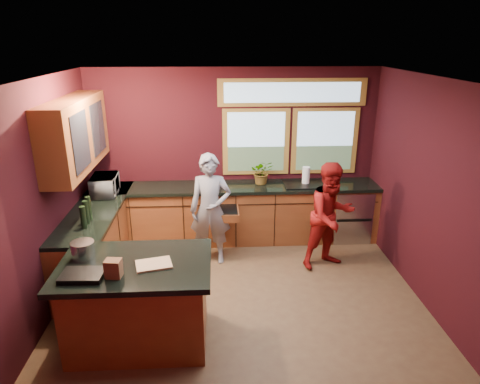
{
  "coord_description": "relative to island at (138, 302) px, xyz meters",
  "views": [
    {
      "loc": [
        -0.27,
        -4.62,
        3.12
      ],
      "look_at": [
        0.01,
        0.4,
        1.29
      ],
      "focal_mm": 32.0,
      "sensor_mm": 36.0,
      "label": 1
    }
  ],
  "objects": [
    {
      "name": "floor",
      "position": [
        1.13,
        0.72,
        -0.48
      ],
      "size": [
        4.5,
        4.5,
        0.0
      ],
      "primitive_type": "plane",
      "color": "brown",
      "rests_on": "ground"
    },
    {
      "name": "room_shell",
      "position": [
        0.53,
        1.04,
        1.32
      ],
      "size": [
        4.52,
        4.02,
        2.71
      ],
      "color": "black",
      "rests_on": "ground"
    },
    {
      "name": "back_counter",
      "position": [
        1.33,
        2.41,
        -0.01
      ],
      "size": [
        4.5,
        0.64,
        0.93
      ],
      "color": "brown",
      "rests_on": "floor"
    },
    {
      "name": "left_counter",
      "position": [
        -0.82,
        1.57,
        -0.01
      ],
      "size": [
        0.64,
        2.3,
        0.93
      ],
      "color": "brown",
      "rests_on": "floor"
    },
    {
      "name": "island",
      "position": [
        0.0,
        0.0,
        0.0
      ],
      "size": [
        1.55,
        1.05,
        0.95
      ],
      "color": "brown",
      "rests_on": "floor"
    },
    {
      "name": "person_grey",
      "position": [
        0.75,
        1.73,
        0.33
      ],
      "size": [
        0.62,
        0.43,
        1.62
      ],
      "primitive_type": "imported",
      "rotation": [
        0.0,
        0.0,
        -0.08
      ],
      "color": "slate",
      "rests_on": "floor"
    },
    {
      "name": "person_red",
      "position": [
        2.43,
        1.5,
        0.29
      ],
      "size": [
        0.91,
        0.82,
        1.54
      ],
      "primitive_type": "imported",
      "rotation": [
        0.0,
        0.0,
        0.38
      ],
      "color": "maroon",
      "rests_on": "floor"
    },
    {
      "name": "microwave",
      "position": [
        -0.79,
        2.11,
        0.6
      ],
      "size": [
        0.39,
        0.54,
        0.29
      ],
      "primitive_type": "imported",
      "rotation": [
        0.0,
        0.0,
        1.63
      ],
      "color": "#999999",
      "rests_on": "left_counter"
    },
    {
      "name": "potted_plant",
      "position": [
        1.56,
        2.47,
        0.65
      ],
      "size": [
        0.35,
        0.3,
        0.39
      ],
      "primitive_type": "imported",
      "color": "#999999",
      "rests_on": "back_counter"
    },
    {
      "name": "paper_towel",
      "position": [
        2.25,
        2.42,
        0.59
      ],
      "size": [
        0.12,
        0.12,
        0.28
      ],
      "primitive_type": "cylinder",
      "color": "white",
      "rests_on": "back_counter"
    },
    {
      "name": "cutting_board",
      "position": [
        0.2,
        -0.05,
        0.48
      ],
      "size": [
        0.4,
        0.33,
        0.02
      ],
      "primitive_type": "cube",
      "rotation": [
        0.0,
        0.0,
        0.24
      ],
      "color": "#A98056",
      "rests_on": "island"
    },
    {
      "name": "stock_pot",
      "position": [
        -0.55,
        0.15,
        0.56
      ],
      "size": [
        0.24,
        0.24,
        0.18
      ],
      "primitive_type": "cylinder",
      "color": "silver",
      "rests_on": "island"
    },
    {
      "name": "paper_bag",
      "position": [
        -0.15,
        -0.25,
        0.56
      ],
      "size": [
        0.16,
        0.14,
        0.18
      ],
      "primitive_type": "cube",
      "rotation": [
        0.0,
        0.0,
        -0.12
      ],
      "color": "brown",
      "rests_on": "island"
    },
    {
      "name": "black_tray",
      "position": [
        -0.45,
        -0.25,
        0.49
      ],
      "size": [
        0.41,
        0.3,
        0.05
      ],
      "primitive_type": "cube",
      "rotation": [
        0.0,
        0.0,
        -0.04
      ],
      "color": "black",
      "rests_on": "island"
    }
  ]
}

